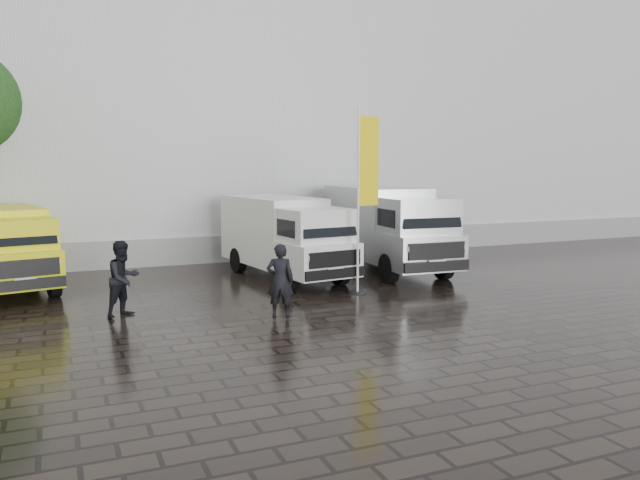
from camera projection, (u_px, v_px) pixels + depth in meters
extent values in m
plane|color=black|center=(348.00, 301.00, 16.80)|extent=(120.00, 120.00, 0.00)
cube|color=silver|center=(247.00, 118.00, 31.46)|extent=(44.00, 16.00, 12.00)
cube|color=gray|center=(307.00, 244.00, 24.77)|extent=(44.00, 0.15, 1.00)
cylinder|color=black|center=(357.00, 292.00, 17.90)|extent=(0.50, 0.50, 0.04)
cylinder|color=white|center=(358.00, 202.00, 17.59)|extent=(0.07, 0.07, 5.21)
cube|color=#FFEB0D|center=(369.00, 161.00, 17.58)|extent=(0.60, 0.03, 2.50)
cube|color=black|center=(384.00, 241.00, 25.42)|extent=(0.80, 0.80, 1.10)
imported|color=black|center=(280.00, 280.00, 14.97)|extent=(0.77, 0.65, 1.79)
imported|color=black|center=(123.00, 278.00, 15.06)|extent=(1.14, 1.08, 1.85)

